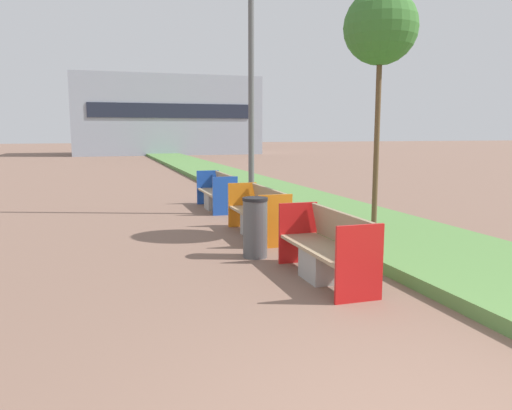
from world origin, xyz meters
name	(u,v)px	position (x,y,z in m)	size (l,w,h in m)	color
planter_grass_strip	(276,195)	(3.20, 12.00, 0.09)	(2.80, 120.00, 0.18)	#568442
building_backdrop	(166,116)	(4.00, 43.77, 3.41)	(16.08, 7.02, 6.81)	#939EAD
bench_red_frame	(327,254)	(0.94, 3.67, 0.36)	(0.65, 1.96, 0.94)	#9E9B96
bench_orange_frame	(259,217)	(0.94, 6.71, 0.37)	(0.65, 2.13, 0.94)	#9E9B96
bench_blue_frame	(217,195)	(0.94, 10.28, 0.37)	(0.65, 2.06, 0.94)	#9E9B96
litter_bin	(255,227)	(0.37, 5.14, 0.49)	(0.41, 0.41, 0.97)	#4C4F51
street_lamp_post	(251,29)	(1.55, 9.23, 4.39)	(0.24, 0.44, 8.01)	#56595B
sapling_tree_near	(381,29)	(2.96, 5.85, 3.85)	(1.34, 1.34, 4.55)	brown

